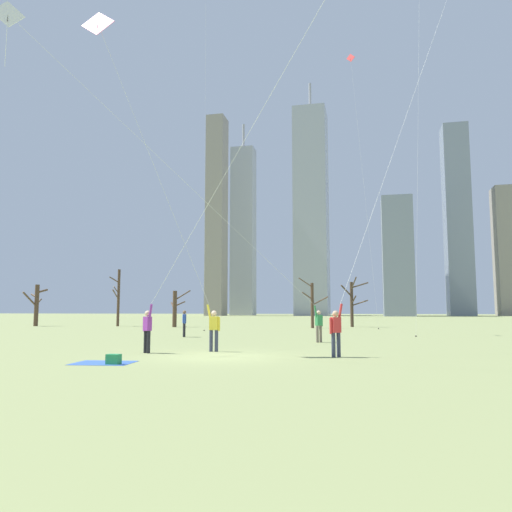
% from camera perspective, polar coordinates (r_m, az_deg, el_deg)
% --- Properties ---
extents(ground_plane, '(400.00, 400.00, 0.00)m').
position_cam_1_polar(ground_plane, '(18.08, -4.25, -11.39)').
color(ground_plane, '#848E56').
extents(kite_flyer_far_back_yellow, '(7.17, 10.42, 20.96)m').
position_cam_1_polar(kite_flyer_far_back_yellow, '(20.74, 13.74, 5.53)').
color(kite_flyer_far_back_yellow, '#33384C').
rests_on(kite_flyer_far_back_yellow, ground).
extents(kite_flyer_foreground_right_pink, '(5.49, 2.32, 13.96)m').
position_cam_1_polar(kite_flyer_foreground_right_pink, '(20.14, -8.07, 0.29)').
color(kite_flyer_foreground_right_pink, '#33384C').
rests_on(kite_flyer_foreground_right_pink, ground).
extents(kite_flyer_midfield_right_teal, '(12.70, 7.68, 17.26)m').
position_cam_1_polar(kite_flyer_midfield_right_teal, '(17.70, -6.75, 1.95)').
color(kite_flyer_midfield_right_teal, black).
rests_on(kite_flyer_midfield_right_teal, ground).
extents(kite_flyer_foreground_left_white, '(12.62, 9.54, 14.51)m').
position_cam_1_polar(kite_flyer_foreground_left_white, '(24.46, 0.99, -1.60)').
color(kite_flyer_foreground_left_white, '#726656').
rests_on(kite_flyer_foreground_left_white, ground).
extents(bystander_strolling_midfield, '(0.33, 0.46, 1.62)m').
position_cam_1_polar(bystander_strolling_midfield, '(31.08, -8.21, -7.50)').
color(bystander_strolling_midfield, black).
rests_on(bystander_strolling_midfield, ground).
extents(distant_kite_low_near_trees_red, '(2.34, 0.93, 25.72)m').
position_cam_1_polar(distant_kite_low_near_trees_red, '(49.67, 11.17, 17.96)').
color(distant_kite_low_near_trees_red, red).
rests_on(distant_kite_low_near_trees_red, ground).
extents(distant_kite_high_overhead_blue, '(2.10, 7.12, 27.38)m').
position_cam_1_polar(distant_kite_high_overhead_blue, '(44.78, 18.16, 24.47)').
color(distant_kite_high_overhead_blue, blue).
rests_on(distant_kite_high_overhead_blue, ground).
extents(picnic_spot, '(1.96, 1.61, 0.31)m').
position_cam_1_polar(picnic_spot, '(16.21, -16.45, -11.43)').
color(picnic_spot, '#3359B2').
rests_on(picnic_spot, ground).
extents(bare_tree_left_of_center, '(0.99, 1.69, 5.83)m').
position_cam_1_polar(bare_tree_left_of_center, '(53.21, -15.50, -4.52)').
color(bare_tree_left_of_center, '#4C3828').
rests_on(bare_tree_left_of_center, ground).
extents(bare_tree_rightmost, '(2.30, 1.87, 3.63)m').
position_cam_1_polar(bare_tree_rightmost, '(49.50, -9.24, -5.89)').
color(bare_tree_rightmost, '#4C3828').
rests_on(bare_tree_rightmost, ground).
extents(bare_tree_leftmost, '(2.69, 2.48, 4.81)m').
position_cam_1_polar(bare_tree_leftmost, '(49.98, 10.97, -5.10)').
color(bare_tree_leftmost, '#423326').
rests_on(bare_tree_leftmost, ground).
extents(bare_tree_center, '(1.63, 2.56, 4.27)m').
position_cam_1_polar(bare_tree_center, '(56.47, -23.84, -5.02)').
color(bare_tree_center, '#4C3828').
rests_on(bare_tree_center, ground).
extents(bare_tree_right_of_center, '(2.65, 1.25, 4.59)m').
position_cam_1_polar(bare_tree_right_of_center, '(46.24, 6.45, -5.47)').
color(bare_tree_right_of_center, '#4C3828').
rests_on(bare_tree_right_of_center, ground).
extents(skyline_short_annex, '(7.16, 7.61, 37.84)m').
position_cam_1_polar(skyline_short_annex, '(163.15, 26.90, 0.54)').
color(skyline_short_annex, gray).
rests_on(skyline_short_annex, ground).
extents(skyline_mid_tower_right, '(9.79, 11.86, 72.24)m').
position_cam_1_polar(skyline_mid_tower_right, '(152.83, 6.36, 5.10)').
color(skyline_mid_tower_right, '#9EA3AD').
rests_on(skyline_mid_tower_right, ground).
extents(skyline_squat_block, '(7.55, 5.86, 63.89)m').
position_cam_1_polar(skyline_squat_block, '(163.98, -1.47, 2.96)').
color(skyline_squat_block, '#9EA3AD').
rests_on(skyline_squat_block, ground).
extents(skyline_slender_spire, '(5.34, 6.57, 61.09)m').
position_cam_1_polar(skyline_slender_spire, '(152.47, -4.53, 4.74)').
color(skyline_slender_spire, gray).
rests_on(skyline_slender_spire, ground).
extents(skyline_wide_slab, '(8.13, 9.81, 32.41)m').
position_cam_1_polar(skyline_wide_slab, '(141.36, 15.89, -0.06)').
color(skyline_wide_slab, gray).
rests_on(skyline_wide_slab, ground).
extents(skyline_mid_tower_left, '(7.06, 7.98, 56.24)m').
position_cam_1_polar(skyline_mid_tower_left, '(157.72, 22.05, 3.91)').
color(skyline_mid_tower_left, gray).
rests_on(skyline_mid_tower_left, ground).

